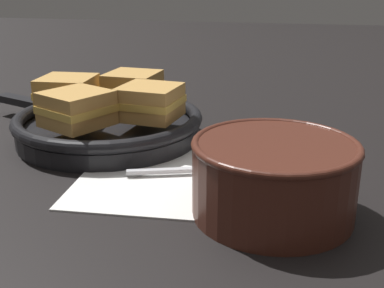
% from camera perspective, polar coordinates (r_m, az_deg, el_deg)
% --- Properties ---
extents(ground_plane, '(4.00, 4.00, 0.00)m').
position_cam_1_polar(ground_plane, '(0.58, -2.02, -4.23)').
color(ground_plane, black).
extents(napkin, '(0.27, 0.23, 0.00)m').
position_cam_1_polar(napkin, '(0.58, -0.67, -3.83)').
color(napkin, white).
rests_on(napkin, ground_plane).
extents(soup_bowl, '(0.17, 0.17, 0.08)m').
position_cam_1_polar(soup_bowl, '(0.49, 9.68, -3.46)').
color(soup_bowl, '#4C2319').
rests_on(soup_bowl, ground_plane).
extents(spoon, '(0.18, 0.07, 0.01)m').
position_cam_1_polar(spoon, '(0.59, 4.66, -2.92)').
color(spoon, silver).
rests_on(spoon, napkin).
extents(skillet, '(0.38, 0.28, 0.04)m').
position_cam_1_polar(skillet, '(0.73, -9.93, 2.21)').
color(skillet, black).
rests_on(skillet, ground_plane).
extents(sandwich_near_left, '(0.09, 0.09, 0.05)m').
position_cam_1_polar(sandwich_near_left, '(0.68, -5.00, 4.98)').
color(sandwich_near_left, '#C18E47').
rests_on(sandwich_near_left, skillet).
extents(sandwich_near_right, '(0.08, 0.09, 0.05)m').
position_cam_1_polar(sandwich_near_right, '(0.77, -7.00, 6.72)').
color(sandwich_near_right, '#C18E47').
rests_on(sandwich_near_right, skillet).
extents(sandwich_far_left, '(0.08, 0.08, 0.05)m').
position_cam_1_polar(sandwich_far_left, '(0.75, -14.50, 5.98)').
color(sandwich_far_left, '#C18E47').
rests_on(sandwich_far_left, skillet).
extents(sandwich_far_right, '(0.11, 0.11, 0.05)m').
position_cam_1_polar(sandwich_far_right, '(0.66, -13.51, 4.11)').
color(sandwich_far_right, '#C18E47').
rests_on(sandwich_far_right, skillet).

